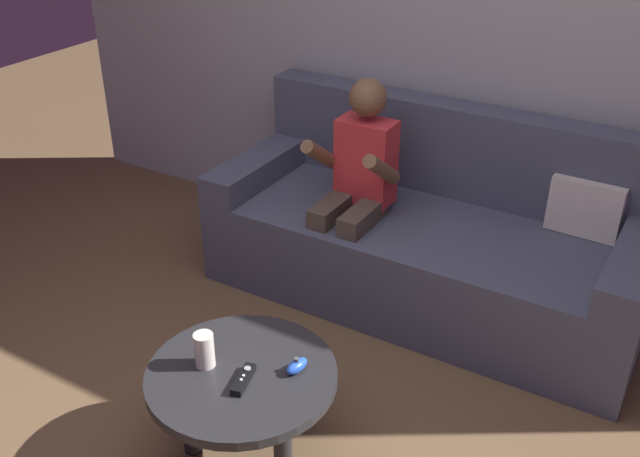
# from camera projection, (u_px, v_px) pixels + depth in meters

# --- Properties ---
(wall_back) EXTENTS (4.75, 0.05, 2.50)m
(wall_back) POSITION_uv_depth(u_px,v_px,m) (479.00, 7.00, 3.20)
(wall_back) COLOR #999EA8
(wall_back) RESTS_ON ground
(couch) EXTENTS (1.94, 0.80, 0.84)m
(couch) POSITION_uv_depth(u_px,v_px,m) (431.00, 238.00, 3.37)
(couch) COLOR #474C60
(couch) RESTS_ON ground
(person_seated_on_couch) EXTENTS (0.36, 0.44, 1.02)m
(person_seated_on_couch) POSITION_uv_depth(u_px,v_px,m) (356.00, 182.00, 3.22)
(person_seated_on_couch) COLOR #4C4238
(person_seated_on_couch) RESTS_ON ground
(coffee_table) EXTENTS (0.63, 0.63, 0.40)m
(coffee_table) POSITION_uv_depth(u_px,v_px,m) (243.00, 385.00, 2.42)
(coffee_table) COLOR #232326
(coffee_table) RESTS_ON ground
(game_remote_black_near_edge) EXTENTS (0.07, 0.14, 0.03)m
(game_remote_black_near_edge) POSITION_uv_depth(u_px,v_px,m) (243.00, 379.00, 2.33)
(game_remote_black_near_edge) COLOR black
(game_remote_black_near_edge) RESTS_ON coffee_table
(nunchuk_blue) EXTENTS (0.06, 0.10, 0.05)m
(nunchuk_blue) POSITION_uv_depth(u_px,v_px,m) (297.00, 366.00, 2.38)
(nunchuk_blue) COLOR blue
(nunchuk_blue) RESTS_ON coffee_table
(soda_can) EXTENTS (0.07, 0.07, 0.12)m
(soda_can) POSITION_uv_depth(u_px,v_px,m) (204.00, 350.00, 2.38)
(soda_can) COLOR silver
(soda_can) RESTS_ON coffee_table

